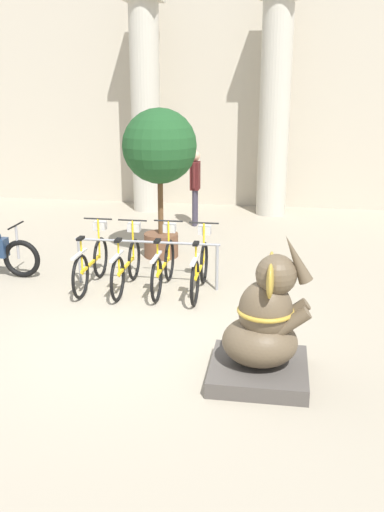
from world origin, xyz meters
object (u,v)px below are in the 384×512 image
at_px(bicycle_2, 164,265).
at_px(person_pedestrian, 195,181).
at_px(bicycle_0, 92,262).
at_px(elephant_statue, 264,331).
at_px(bicycle_3, 200,268).
at_px(potted_tree, 160,153).
at_px(bicycle_1, 127,264).

distance_m(bicycle_2, person_pedestrian, 4.34).
xyz_separation_m(bicycle_0, person_pedestrian, (1.03, 4.33, 0.62)).
height_order(bicycle_0, bicycle_2, same).
height_order(bicycle_2, elephant_statue, elephant_statue).
relative_size(bicycle_3, person_pedestrian, 0.98).
distance_m(bicycle_3, person_pedestrian, 4.45).
bearing_deg(potted_tree, bicycle_0, -112.95).
relative_size(bicycle_0, person_pedestrian, 0.98).
xyz_separation_m(bicycle_0, elephant_statue, (2.85, -2.60, 0.16)).
bearing_deg(bicycle_1, person_pedestrian, 84.22).
xyz_separation_m(elephant_statue, person_pedestrian, (-1.82, 6.93, 0.46)).
bearing_deg(potted_tree, bicycle_2, -76.73).
xyz_separation_m(bicycle_1, bicycle_3, (1.18, 0.00, 0.00)).
height_order(bicycle_3, potted_tree, potted_tree).
height_order(bicycle_3, elephant_statue, elephant_statue).
distance_m(bicycle_0, elephant_statue, 3.86).
distance_m(bicycle_1, potted_tree, 2.39).
height_order(bicycle_2, potted_tree, potted_tree).
height_order(bicycle_0, bicycle_1, same).
distance_m(bicycle_2, potted_tree, 2.38).
xyz_separation_m(bicycle_2, bicycle_3, (0.59, -0.05, 0.00)).
bearing_deg(bicycle_1, bicycle_0, 178.49).
height_order(bicycle_0, elephant_statue, elephant_statue).
bearing_deg(bicycle_0, bicycle_2, 1.77).
height_order(bicycle_0, potted_tree, potted_tree).
xyz_separation_m(bicycle_3, potted_tree, (-1.01, 1.82, 1.54)).
bearing_deg(potted_tree, bicycle_1, -95.45).
height_order(bicycle_2, bicycle_3, same).
bearing_deg(potted_tree, bicycle_3, -60.99).
bearing_deg(person_pedestrian, potted_tree, -96.02).
xyz_separation_m(person_pedestrian, potted_tree, (-0.27, -2.53, 0.92)).
bearing_deg(bicycle_0, person_pedestrian, 76.62).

